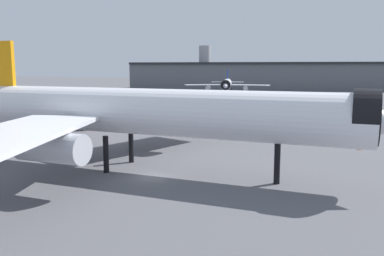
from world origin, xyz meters
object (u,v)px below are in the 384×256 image
Objects in this scene: service_truck_front at (85,121)px; traffic_cone_near_nose at (360,147)px; airliner_near_gate at (134,112)px; airliner_far_taxiway at (227,84)px.

traffic_cone_near_nose is at bearing -105.08° from service_truck_front.
service_truck_front is (-24.89, 26.56, -5.43)m from airliner_near_gate.
airliner_near_gate reaches higher than airliner_far_taxiway.
service_truck_front is 7.63× the size of traffic_cone_near_nose.
airliner_near_gate is 36.81m from service_truck_front.
traffic_cone_near_nose is (49.84, -112.90, -4.75)m from airliner_far_taxiway.
service_truck_front is at bearing 174.79° from traffic_cone_near_nose.
airliner_far_taxiway is 7.31× the size of service_truck_front.
service_truck_front is at bearing 136.01° from airliner_near_gate.
airliner_near_gate is 35.21m from traffic_cone_near_nose.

